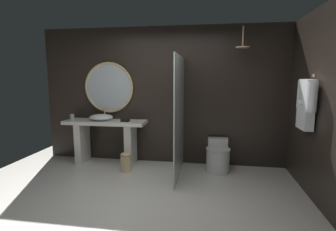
% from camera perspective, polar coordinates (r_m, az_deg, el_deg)
% --- Properties ---
extents(ground_plane, '(5.76, 5.76, 0.00)m').
position_cam_1_polar(ground_plane, '(3.57, -6.78, -19.48)').
color(ground_plane, silver).
extents(back_wall_panel, '(4.80, 0.10, 2.60)m').
position_cam_1_polar(back_wall_panel, '(5.02, -1.01, 4.30)').
color(back_wall_panel, black).
rests_on(back_wall_panel, ground_plane).
extents(side_wall_right, '(0.10, 2.47, 2.60)m').
position_cam_1_polar(side_wall_right, '(4.07, 30.21, 2.09)').
color(side_wall_right, black).
rests_on(side_wall_right, ground_plane).
extents(vanity_counter, '(1.56, 0.48, 0.84)m').
position_cam_1_polar(vanity_counter, '(5.14, -13.51, -4.38)').
color(vanity_counter, silver).
rests_on(vanity_counter, ground_plane).
extents(vessel_sink, '(0.46, 0.38, 0.23)m').
position_cam_1_polar(vessel_sink, '(5.12, -14.50, -0.36)').
color(vessel_sink, white).
rests_on(vessel_sink, vanity_counter).
extents(tumbler_cup, '(0.08, 0.08, 0.11)m').
position_cam_1_polar(tumbler_cup, '(5.39, -20.37, -0.27)').
color(tumbler_cup, silver).
rests_on(tumbler_cup, vanity_counter).
extents(tissue_box, '(0.15, 0.11, 0.06)m').
position_cam_1_polar(tissue_box, '(4.89, -9.40, -0.98)').
color(tissue_box, black).
rests_on(tissue_box, vanity_counter).
extents(round_wall_mirror, '(0.99, 0.04, 0.99)m').
position_cam_1_polar(round_wall_mirror, '(5.23, -12.92, 6.03)').
color(round_wall_mirror, '#D6B77F').
extents(shower_glass_panel, '(0.02, 1.28, 2.02)m').
position_cam_1_polar(shower_glass_panel, '(4.31, 2.51, -0.34)').
color(shower_glass_panel, silver).
rests_on(shower_glass_panel, ground_plane).
extents(rain_shower_head, '(0.23, 0.23, 0.35)m').
position_cam_1_polar(rain_shower_head, '(4.61, 16.11, 14.59)').
color(rain_shower_head, '#D6B77F').
extents(hanging_bathrobe, '(0.20, 0.53, 0.76)m').
position_cam_1_polar(hanging_bathrobe, '(4.06, 28.14, 2.63)').
color(hanging_bathrobe, '#D6B77F').
extents(toilet, '(0.43, 0.59, 0.55)m').
position_cam_1_polar(toilet, '(4.76, 10.92, -8.98)').
color(toilet, white).
rests_on(toilet, ground_plane).
extents(waste_bin, '(0.18, 0.18, 0.34)m').
position_cam_1_polar(waste_bin, '(4.73, -9.29, -10.07)').
color(waste_bin, '#D6B77F').
rests_on(waste_bin, ground_plane).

